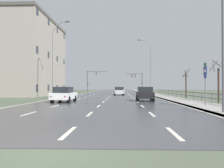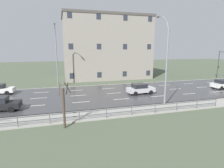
% 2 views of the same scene
% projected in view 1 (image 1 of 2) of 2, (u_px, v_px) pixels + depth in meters
% --- Properties ---
extents(ground_plane, '(160.00, 160.00, 0.12)m').
position_uv_depth(ground_plane, '(113.00, 94.00, 53.74)').
color(ground_plane, '#4C5642').
extents(road_asphalt_strip, '(14.00, 120.00, 0.03)m').
position_uv_depth(road_asphalt_strip, '(114.00, 92.00, 65.72)').
color(road_asphalt_strip, '#3D3D3F').
rests_on(road_asphalt_strip, ground).
extents(sidewalk_right, '(3.00, 120.00, 0.12)m').
position_uv_depth(sidewalk_right, '(144.00, 92.00, 65.43)').
color(sidewalk_right, gray).
rests_on(sidewalk_right, ground).
extents(guardrail, '(0.07, 36.51, 1.00)m').
position_uv_depth(guardrail, '(181.00, 93.00, 30.96)').
color(guardrail, '#515459').
rests_on(guardrail, ground).
extents(street_lamp_foreground, '(2.68, 0.24, 11.09)m').
position_uv_depth(street_lamp_foreground, '(220.00, 19.00, 13.21)').
color(street_lamp_foreground, slate).
rests_on(street_lamp_foreground, ground).
extents(street_lamp_midground, '(2.70, 0.24, 10.60)m').
position_uv_depth(street_lamp_midground, '(150.00, 68.00, 44.00)').
color(street_lamp_midground, slate).
rests_on(street_lamp_midground, ground).
extents(street_lamp_left_bank, '(2.37, 0.24, 10.73)m').
position_uv_depth(street_lamp_left_bank, '(54.00, 60.00, 32.22)').
color(street_lamp_left_bank, slate).
rests_on(street_lamp_left_bank, ground).
extents(highway_sign, '(0.09, 0.68, 3.47)m').
position_uv_depth(highway_sign, '(205.00, 78.00, 18.17)').
color(highway_sign, slate).
rests_on(highway_sign, ground).
extents(traffic_signal_right, '(4.52, 0.36, 5.52)m').
position_uv_depth(traffic_signal_right, '(138.00, 79.00, 65.45)').
color(traffic_signal_right, '#38383A').
rests_on(traffic_signal_right, ground).
extents(traffic_signal_left, '(5.79, 0.36, 6.30)m').
position_uv_depth(traffic_signal_left, '(91.00, 78.00, 67.86)').
color(traffic_signal_left, '#38383A').
rests_on(traffic_signal_left, ground).
extents(car_mid_centre, '(2.01, 4.19, 1.57)m').
position_uv_depth(car_mid_centre, '(119.00, 91.00, 43.80)').
color(car_mid_centre, '#B7B7BC').
rests_on(car_mid_centre, ground).
extents(car_distant, '(1.89, 4.13, 1.57)m').
position_uv_depth(car_distant, '(121.00, 90.00, 59.02)').
color(car_distant, silver).
rests_on(car_distant, ground).
extents(car_far_right, '(1.93, 4.15, 1.57)m').
position_uv_depth(car_far_right, '(145.00, 94.00, 25.71)').
color(car_far_right, black).
rests_on(car_far_right, ground).
extents(car_near_right, '(1.96, 4.17, 1.57)m').
position_uv_depth(car_near_right, '(64.00, 94.00, 23.57)').
color(car_near_right, silver).
rests_on(car_near_right, ground).
extents(brick_building, '(10.56, 19.52, 14.06)m').
position_uv_depth(brick_building, '(26.00, 58.00, 43.61)').
color(brick_building, gray).
rests_on(brick_building, ground).
extents(bare_tree_near, '(1.77, 1.91, 4.29)m').
position_uv_depth(bare_tree_near, '(219.00, 81.00, 23.06)').
color(bare_tree_near, '#423328').
rests_on(bare_tree_near, ground).
extents(bare_tree_mid, '(1.06, 1.02, 4.10)m').
position_uv_depth(bare_tree_mid, '(186.00, 84.00, 32.21)').
color(bare_tree_mid, '#423328').
rests_on(bare_tree_mid, ground).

